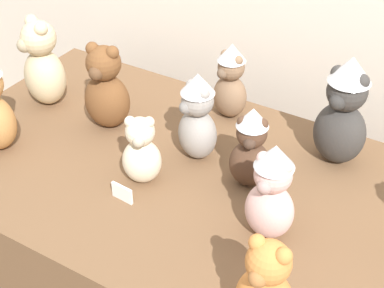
% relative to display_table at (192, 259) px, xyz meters
% --- Properties ---
extents(display_table, '(1.68, 0.92, 0.72)m').
position_rel_display_table_xyz_m(display_table, '(0.00, 0.00, 0.00)').
color(display_table, brown).
rests_on(display_table, ground_plane).
extents(teddy_bear_cocoa, '(0.14, 0.13, 0.26)m').
position_rel_display_table_xyz_m(teddy_bear_cocoa, '(0.16, 0.06, 0.49)').
color(teddy_bear_cocoa, '#4C3323').
rests_on(teddy_bear_cocoa, display_table).
extents(teddy_bear_blush, '(0.14, 0.12, 0.29)m').
position_rel_display_table_xyz_m(teddy_bear_blush, '(0.29, -0.10, 0.50)').
color(teddy_bear_blush, beige).
rests_on(teddy_bear_blush, display_table).
extents(teddy_bear_sand, '(0.20, 0.19, 0.31)m').
position_rel_display_table_xyz_m(teddy_bear_sand, '(-0.65, 0.10, 0.50)').
color(teddy_bear_sand, '#CCB78E').
rests_on(teddy_bear_sand, display_table).
extents(teddy_bear_cream, '(0.15, 0.14, 0.22)m').
position_rel_display_table_xyz_m(teddy_bear_cream, '(-0.12, -0.09, 0.46)').
color(teddy_bear_cream, beige).
rests_on(teddy_bear_cream, display_table).
extents(teddy_bear_mocha, '(0.15, 0.13, 0.27)m').
position_rel_display_table_xyz_m(teddy_bear_mocha, '(-0.06, 0.35, 0.49)').
color(teddy_bear_mocha, '#7F6047').
rests_on(teddy_bear_mocha, display_table).
extents(teddy_bear_chestnut, '(0.17, 0.15, 0.30)m').
position_rel_display_table_xyz_m(teddy_bear_chestnut, '(-0.37, 0.09, 0.50)').
color(teddy_bear_chestnut, brown).
rests_on(teddy_bear_chestnut, display_table).
extents(teddy_bear_ash, '(0.17, 0.16, 0.29)m').
position_rel_display_table_xyz_m(teddy_bear_ash, '(-0.04, 0.10, 0.50)').
color(teddy_bear_ash, gray).
rests_on(teddy_bear_ash, display_table).
extents(teddy_bear_charcoal, '(0.18, 0.16, 0.35)m').
position_rel_display_table_xyz_m(teddy_bear_charcoal, '(0.33, 0.30, 0.53)').
color(teddy_bear_charcoal, '#383533').
rests_on(teddy_bear_charcoal, display_table).
extents(name_card_front_middle, '(0.07, 0.01, 0.05)m').
position_rel_display_table_xyz_m(name_card_front_middle, '(-0.12, -0.19, 0.38)').
color(name_card_front_middle, white).
rests_on(name_card_front_middle, display_table).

